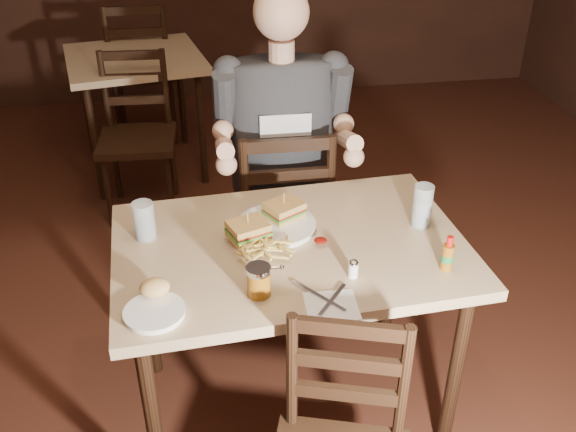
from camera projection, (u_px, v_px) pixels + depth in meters
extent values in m
plane|color=black|center=(218.00, 414.00, 2.51)|extent=(7.00, 7.00, 0.00)
cube|color=tan|center=(290.00, 249.00, 2.16)|extent=(1.22, 0.85, 0.04)
cylinder|color=black|center=(154.00, 425.00, 2.01)|extent=(0.05, 0.05, 0.73)
cylinder|color=black|center=(147.00, 302.00, 2.53)|extent=(0.05, 0.05, 0.73)
cylinder|color=black|center=(455.00, 374.00, 2.20)|extent=(0.05, 0.05, 0.73)
cylinder|color=black|center=(391.00, 269.00, 2.72)|extent=(0.05, 0.05, 0.73)
cube|color=tan|center=(134.00, 59.00, 3.93)|extent=(0.93, 0.93, 0.04)
cylinder|color=black|center=(95.00, 144.00, 3.78)|extent=(0.04, 0.04, 0.73)
cylinder|color=black|center=(87.00, 106.00, 4.29)|extent=(0.04, 0.04, 0.73)
cylinder|color=black|center=(202.00, 130.00, 3.96)|extent=(0.04, 0.04, 0.73)
cylinder|color=black|center=(181.00, 95.00, 4.47)|extent=(0.04, 0.04, 0.73)
cylinder|color=white|center=(276.00, 226.00, 2.23)|extent=(0.28, 0.28, 0.02)
ellipsoid|color=maroon|center=(320.00, 240.00, 2.13)|extent=(0.05, 0.05, 0.01)
cylinder|color=silver|center=(144.00, 221.00, 2.15)|extent=(0.08, 0.08, 0.13)
cylinder|color=silver|center=(422.00, 206.00, 2.22)|extent=(0.07, 0.07, 0.15)
cube|color=white|center=(332.00, 306.00, 1.87)|extent=(0.16, 0.15, 0.00)
cube|color=silver|center=(318.00, 296.00, 1.91)|extent=(0.14, 0.17, 0.00)
cube|color=silver|center=(332.00, 300.00, 1.89)|extent=(0.11, 0.14, 0.01)
cylinder|color=white|center=(155.00, 313.00, 1.84)|extent=(0.18, 0.18, 0.01)
ellipsoid|color=tan|center=(154.00, 288.00, 1.88)|extent=(0.09, 0.08, 0.05)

